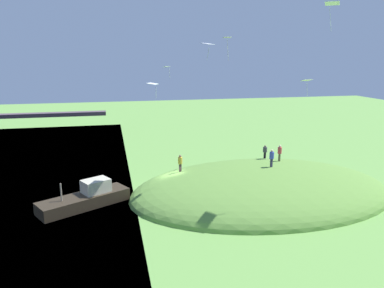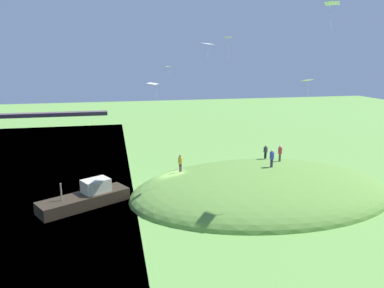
% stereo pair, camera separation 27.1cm
% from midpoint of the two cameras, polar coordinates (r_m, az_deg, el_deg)
% --- Properties ---
extents(ground_plane, '(160.00, 160.00, 0.00)m').
position_cam_midpoint_polar(ground_plane, '(39.03, -3.17, -7.04)').
color(ground_plane, '#639744').
extents(grass_hill, '(26.78, 17.83, 5.31)m').
position_cam_midpoint_polar(grass_hill, '(38.68, 10.87, -7.46)').
color(grass_hill, '#5D8B3A').
rests_on(grass_hill, ground_plane).
extents(boat_on_lake, '(8.46, 6.21, 2.73)m').
position_cam_midpoint_polar(boat_on_lake, '(36.08, -15.72, -7.97)').
color(boat_on_lake, '#2F261A').
rests_on(boat_on_lake, lake_water).
extents(person_walking_path, '(0.59, 0.59, 1.83)m').
position_cam_midpoint_polar(person_walking_path, '(38.13, 12.38, -1.85)').
color(person_walking_path, '#282643').
rests_on(person_walking_path, grass_hill).
extents(person_watching_kites, '(0.60, 0.60, 1.78)m').
position_cam_midpoint_polar(person_watching_kites, '(38.07, -1.60, -2.66)').
color(person_watching_kites, '#3F2C2F').
rests_on(person_watching_kites, grass_hill).
extents(person_with_child, '(0.57, 0.57, 1.58)m').
position_cam_midpoint_polar(person_with_child, '(43.67, 11.42, -0.97)').
color(person_with_child, black).
rests_on(person_with_child, grass_hill).
extents(person_near_shore, '(0.49, 0.49, 1.82)m').
position_cam_midpoint_polar(person_near_shore, '(41.11, 13.58, -1.08)').
color(person_near_shore, brown).
rests_on(person_near_shore, grass_hill).
extents(kite_2, '(1.32, 1.02, 1.89)m').
position_cam_midpoint_polar(kite_2, '(43.98, 17.48, 9.25)').
color(kite_2, silver).
extents(kite_3, '(0.85, 0.76, 1.25)m').
position_cam_midpoint_polar(kite_3, '(39.78, -3.65, 11.66)').
color(kite_3, silver).
extents(kite_4, '(1.30, 1.22, 2.26)m').
position_cam_midpoint_polar(kite_4, '(32.64, 20.96, 19.37)').
color(kite_4, white).
extents(kite_6, '(1.30, 1.28, 1.38)m').
position_cam_midpoint_polar(kite_6, '(30.65, 2.62, 15.06)').
color(kite_6, white).
extents(kite_7, '(1.23, 1.40, 1.37)m').
position_cam_midpoint_polar(kite_7, '(34.03, -5.85, 9.16)').
color(kite_7, white).
extents(kite_8, '(0.79, 0.60, 2.13)m').
position_cam_midpoint_polar(kite_8, '(35.21, 5.68, 15.67)').
color(kite_8, silver).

